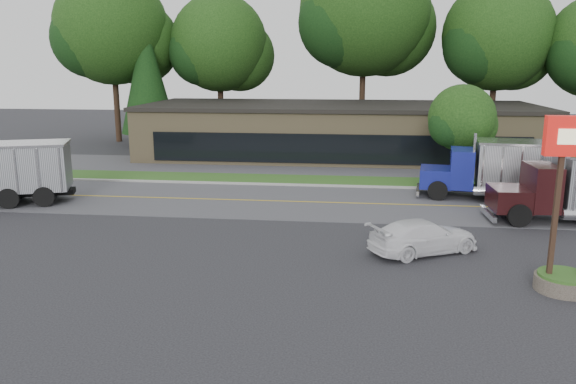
# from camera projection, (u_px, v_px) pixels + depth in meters

# --- Properties ---
(ground) EXTENTS (140.00, 140.00, 0.00)m
(ground) POSITION_uv_depth(u_px,v_px,m) (270.00, 254.00, 22.82)
(ground) COLOR #39393F
(ground) RESTS_ON ground
(road) EXTENTS (60.00, 8.00, 0.02)m
(road) POSITION_uv_depth(u_px,v_px,m) (294.00, 202.00, 31.54)
(road) COLOR #5E5E63
(road) RESTS_ON ground
(center_line) EXTENTS (60.00, 0.12, 0.01)m
(center_line) POSITION_uv_depth(u_px,v_px,m) (294.00, 202.00, 31.54)
(center_line) COLOR gold
(center_line) RESTS_ON ground
(curb) EXTENTS (60.00, 0.30, 0.12)m
(curb) POSITION_uv_depth(u_px,v_px,m) (301.00, 186.00, 35.60)
(curb) COLOR #9E9E99
(curb) RESTS_ON ground
(grass_verge) EXTENTS (60.00, 3.40, 0.03)m
(grass_verge) POSITION_uv_depth(u_px,v_px,m) (303.00, 180.00, 37.35)
(grass_verge) COLOR #2E571E
(grass_verge) RESTS_ON ground
(far_parking) EXTENTS (60.00, 7.00, 0.02)m
(far_parking) POSITION_uv_depth(u_px,v_px,m) (309.00, 167.00, 42.19)
(far_parking) COLOR #5E5E63
(far_parking) RESTS_ON ground
(strip_mall) EXTENTS (32.00, 12.00, 4.00)m
(strip_mall) POSITION_uv_depth(u_px,v_px,m) (339.00, 131.00, 47.32)
(strip_mall) COLOR #8D7A56
(strip_mall) RESTS_ON ground
(bilo_sign) EXTENTS (2.20, 1.90, 5.95)m
(bilo_sign) POSITION_uv_depth(u_px,v_px,m) (569.00, 234.00, 18.77)
(bilo_sign) COLOR #6B6054
(bilo_sign) RESTS_ON ground
(tree_far_a) EXTENTS (11.41, 10.74, 16.28)m
(tree_far_a) POSITION_uv_depth(u_px,v_px,m) (114.00, 34.00, 53.85)
(tree_far_a) COLOR #382619
(tree_far_a) RESTS_ON ground
(tree_far_b) EXTENTS (9.98, 9.39, 14.24)m
(tree_far_b) POSITION_uv_depth(u_px,v_px,m) (221.00, 48.00, 54.94)
(tree_far_b) COLOR #382619
(tree_far_b) RESTS_ON ground
(tree_far_c) EXTENTS (13.05, 12.28, 18.61)m
(tree_far_c) POSITION_uv_depth(u_px,v_px,m) (366.00, 17.00, 52.77)
(tree_far_c) COLOR #382619
(tree_far_c) RESTS_ON ground
(tree_far_d) EXTENTS (10.53, 9.91, 15.03)m
(tree_far_d) POSITION_uv_depth(u_px,v_px,m) (499.00, 41.00, 50.93)
(tree_far_d) COLOR #382619
(tree_far_d) RESTS_ON ground
(evergreen_left) EXTENTS (5.20, 5.20, 11.81)m
(evergreen_left) POSITION_uv_depth(u_px,v_px,m) (147.00, 76.00, 52.22)
(evergreen_left) COLOR #382619
(evergreen_left) RESTS_ON ground
(tree_verge) EXTENTS (4.45, 4.19, 6.35)m
(tree_verge) POSITION_uv_depth(u_px,v_px,m) (462.00, 121.00, 35.36)
(tree_verge) COLOR #382619
(tree_verge) RESTS_ON ground
(dump_truck_blue) EXTENTS (7.83, 3.61, 3.36)m
(dump_truck_blue) POSITION_uv_depth(u_px,v_px,m) (498.00, 168.00, 31.76)
(dump_truck_blue) COLOR black
(dump_truck_blue) RESTS_ON ground
(rally_car) EXTENTS (5.01, 3.91, 1.36)m
(rally_car) POSITION_uv_depth(u_px,v_px,m) (424.00, 236.00, 22.93)
(rally_car) COLOR white
(rally_car) RESTS_ON ground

